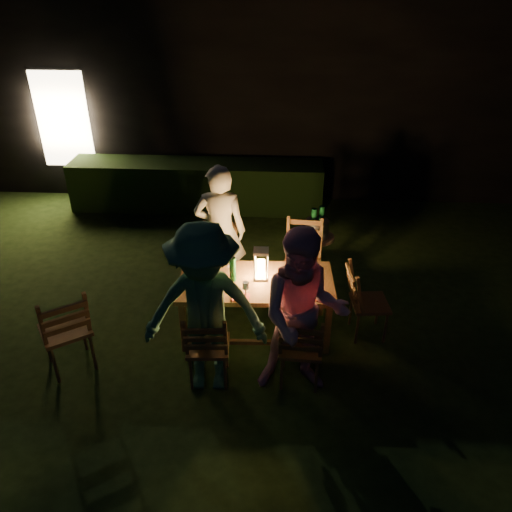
# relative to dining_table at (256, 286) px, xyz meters

# --- Properties ---
(garden_envelope) EXTENTS (40.00, 40.00, 3.20)m
(garden_envelope) POSITION_rel_dining_table_xyz_m (-0.71, 5.73, 0.95)
(garden_envelope) COLOR black
(garden_envelope) RESTS_ON ground
(dining_table) EXTENTS (1.69, 0.88, 0.69)m
(dining_table) POSITION_rel_dining_table_xyz_m (0.00, 0.00, 0.00)
(dining_table) COLOR #50321A
(dining_table) RESTS_ON ground
(chair_near_left) EXTENTS (0.43, 0.46, 0.91)m
(chair_near_left) POSITION_rel_dining_table_xyz_m (-0.42, -0.78, -0.35)
(chair_near_left) COLOR #50321A
(chair_near_left) RESTS_ON ground
(chair_near_right) EXTENTS (0.44, 0.47, 0.92)m
(chair_near_right) POSITION_rel_dining_table_xyz_m (0.47, -0.75, -0.34)
(chair_near_right) COLOR #50321A
(chair_near_right) RESTS_ON ground
(chair_far_left) EXTENTS (0.47, 0.50, 0.96)m
(chair_far_left) POSITION_rel_dining_table_xyz_m (-0.48, 0.75, -0.33)
(chair_far_left) COLOR #50321A
(chair_far_left) RESTS_ON ground
(chair_far_right) EXTENTS (0.48, 0.51, 1.01)m
(chair_far_right) POSITION_rel_dining_table_xyz_m (0.53, 0.79, -0.32)
(chair_far_right) COLOR #50321A
(chair_far_right) RESTS_ON ground
(chair_end) EXTENTS (0.48, 0.45, 0.91)m
(chair_end) POSITION_rel_dining_table_xyz_m (1.23, 0.04, -0.35)
(chair_end) COLOR #50321A
(chair_end) RESTS_ON ground
(chair_spare) EXTENTS (0.65, 0.66, 1.02)m
(chair_spare) POSITION_rel_dining_table_xyz_m (-1.87, -0.68, -0.31)
(chair_spare) COLOR #50321A
(chair_spare) RESTS_ON ground
(person_house_side) EXTENTS (0.63, 0.43, 1.70)m
(person_house_side) POSITION_rel_dining_table_xyz_m (-0.48, 0.80, 0.22)
(person_house_side) COLOR beige
(person_house_side) RESTS_ON ground
(person_opp_right) EXTENTS (0.86, 0.68, 1.72)m
(person_opp_right) POSITION_rel_dining_table_xyz_m (0.48, -0.80, 0.24)
(person_opp_right) COLOR pink
(person_opp_right) RESTS_ON ground
(person_opp_left) EXTENTS (1.17, 0.70, 1.78)m
(person_opp_left) POSITION_rel_dining_table_xyz_m (-0.42, -0.84, 0.26)
(person_opp_left) COLOR #366D4E
(person_opp_left) RESTS_ON ground
(lantern) EXTENTS (0.16, 0.16, 0.35)m
(lantern) POSITION_rel_dining_table_xyz_m (0.05, 0.05, 0.23)
(lantern) COLOR white
(lantern) RESTS_ON dining_table
(plate_far_left) EXTENTS (0.25, 0.25, 0.01)m
(plate_far_left) POSITION_rel_dining_table_xyz_m (-0.56, 0.20, 0.08)
(plate_far_left) COLOR white
(plate_far_left) RESTS_ON dining_table
(plate_near_left) EXTENTS (0.25, 0.25, 0.01)m
(plate_near_left) POSITION_rel_dining_table_xyz_m (-0.54, -0.24, 0.08)
(plate_near_left) COLOR white
(plate_near_left) RESTS_ON dining_table
(plate_far_right) EXTENTS (0.25, 0.25, 0.01)m
(plate_far_right) POSITION_rel_dining_table_xyz_m (0.44, 0.24, 0.08)
(plate_far_right) COLOR white
(plate_far_right) RESTS_ON dining_table
(plate_near_right) EXTENTS (0.25, 0.25, 0.01)m
(plate_near_right) POSITION_rel_dining_table_xyz_m (0.46, -0.20, 0.08)
(plate_near_right) COLOR white
(plate_near_right) RESTS_ON dining_table
(wineglass_a) EXTENTS (0.06, 0.06, 0.18)m
(wineglass_a) POSITION_rel_dining_table_xyz_m (-0.31, 0.27, 0.16)
(wineglass_a) COLOR #59070F
(wineglass_a) RESTS_ON dining_table
(wineglass_b) EXTENTS (0.06, 0.06, 0.18)m
(wineglass_b) POSITION_rel_dining_table_xyz_m (-0.72, -0.14, 0.16)
(wineglass_b) COLOR #59070F
(wineglass_b) RESTS_ON dining_table
(wineglass_c) EXTENTS (0.06, 0.06, 0.18)m
(wineglass_c) POSITION_rel_dining_table_xyz_m (0.31, -0.27, 0.16)
(wineglass_c) COLOR #59070F
(wineglass_c) RESTS_ON dining_table
(wineglass_d) EXTENTS (0.06, 0.06, 0.18)m
(wineglass_d) POSITION_rel_dining_table_xyz_m (0.61, 0.20, 0.16)
(wineglass_d) COLOR #59070F
(wineglass_d) RESTS_ON dining_table
(wineglass_e) EXTENTS (0.06, 0.06, 0.18)m
(wineglass_e) POSITION_rel_dining_table_xyz_m (-0.09, -0.30, 0.16)
(wineglass_e) COLOR silver
(wineglass_e) RESTS_ON dining_table
(bottle_table) EXTENTS (0.07, 0.07, 0.28)m
(bottle_table) POSITION_rel_dining_table_xyz_m (-0.25, -0.01, 0.21)
(bottle_table) COLOR #0F471E
(bottle_table) RESTS_ON dining_table
(napkin_left) EXTENTS (0.18, 0.14, 0.01)m
(napkin_left) POSITION_rel_dining_table_xyz_m (-0.14, -0.33, 0.07)
(napkin_left) COLOR red
(napkin_left) RESTS_ON dining_table
(napkin_right) EXTENTS (0.18, 0.14, 0.01)m
(napkin_right) POSITION_rel_dining_table_xyz_m (0.56, -0.28, 0.07)
(napkin_right) COLOR red
(napkin_right) RESTS_ON dining_table
(phone) EXTENTS (0.14, 0.07, 0.01)m
(phone) POSITION_rel_dining_table_xyz_m (-0.61, -0.32, 0.07)
(phone) COLOR black
(phone) RESTS_ON dining_table
(side_table) EXTENTS (0.46, 0.46, 0.62)m
(side_table) POSITION_rel_dining_table_xyz_m (0.71, 1.20, -0.08)
(side_table) COLOR olive
(side_table) RESTS_ON ground
(ice_bucket) EXTENTS (0.30, 0.30, 0.22)m
(ice_bucket) POSITION_rel_dining_table_xyz_m (0.71, 1.20, 0.11)
(ice_bucket) COLOR #A5A8AD
(ice_bucket) RESTS_ON side_table
(bottle_bucket_a) EXTENTS (0.07, 0.07, 0.32)m
(bottle_bucket_a) POSITION_rel_dining_table_xyz_m (0.66, 1.16, 0.16)
(bottle_bucket_a) COLOR #0F471E
(bottle_bucket_a) RESTS_ON side_table
(bottle_bucket_b) EXTENTS (0.07, 0.07, 0.32)m
(bottle_bucket_b) POSITION_rel_dining_table_xyz_m (0.76, 1.24, 0.16)
(bottle_bucket_b) COLOR #0F471E
(bottle_bucket_b) RESTS_ON side_table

